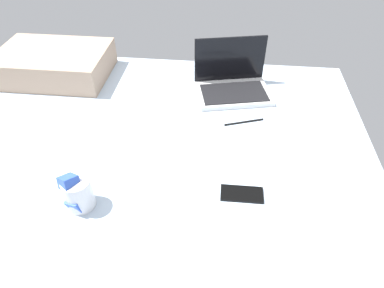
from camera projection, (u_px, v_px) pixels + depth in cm
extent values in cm
cube|color=silver|center=(140.00, 162.00, 138.61)|extent=(180.00, 140.00, 18.00)
cube|color=silver|center=(233.00, 93.00, 158.53)|extent=(37.35, 29.88, 2.00)
cube|color=black|center=(234.00, 93.00, 156.61)|extent=(32.10, 23.13, 0.40)
cube|color=black|center=(230.00, 59.00, 159.18)|extent=(32.37, 8.45, 21.00)
cylinder|color=silver|center=(79.00, 193.00, 107.30)|extent=(9.00, 9.00, 11.00)
cube|color=blue|center=(76.00, 201.00, 106.94)|extent=(6.20, 6.86, 5.98)
cube|color=yellow|center=(78.00, 189.00, 106.20)|extent=(5.08, 6.86, 4.50)
cube|color=blue|center=(69.00, 182.00, 103.50)|extent=(7.25, 7.62, 6.06)
cube|color=black|center=(242.00, 194.00, 113.75)|extent=(14.07, 6.95, 0.80)
cube|color=tan|center=(54.00, 63.00, 168.53)|extent=(52.00, 36.00, 13.00)
cube|color=black|center=(244.00, 122.00, 143.17)|extent=(16.22, 6.27, 0.60)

